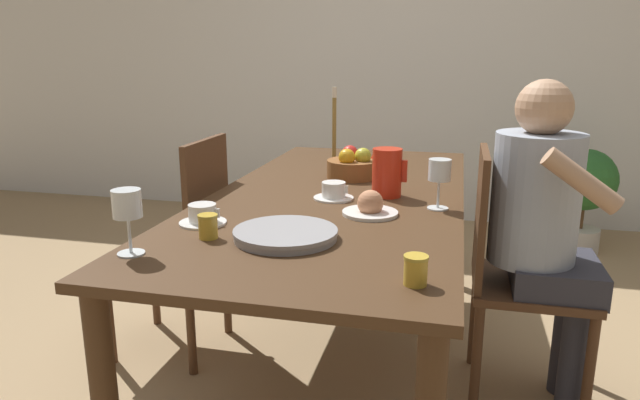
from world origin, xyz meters
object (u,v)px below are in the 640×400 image
wine_glass_water (440,172)px  potted_plant (584,189)px  chair_opposite (183,241)px  fruit_bowl (352,166)px  wine_glass_juice (127,208)px  teacup_across (333,192)px  person_seated (544,220)px  serving_tray (286,234)px  jam_jar_red (416,269)px  chair_person_side (511,270)px  jam_jar_amber (208,225)px  candlestick_tall (334,135)px  red_pitcher (387,172)px  bread_plate (370,207)px  teacup_near_person (203,215)px

wine_glass_water → potted_plant: bearing=65.3°
wine_glass_water → chair_opposite: bearing=174.5°
chair_opposite → fruit_bowl: (0.66, 0.34, 0.29)m
wine_glass_juice → teacup_across: size_ratio=1.20×
person_seated → serving_tray: 0.94m
jam_jar_red → potted_plant: size_ratio=0.11×
chair_opposite → wine_glass_water: 1.12m
chair_person_side → jam_jar_amber: chair_person_side is taller
jam_jar_amber → potted_plant: jam_jar_amber is taller
jam_jar_red → candlestick_tall: 1.46m
chair_person_side → chair_opposite: same height
wine_glass_water → potted_plant: wine_glass_water is taller
candlestick_tall → potted_plant: 1.90m
red_pitcher → wine_glass_juice: size_ratio=1.02×
red_pitcher → candlestick_tall: bearing=121.5°
chair_person_side → chair_opposite: size_ratio=1.00×
chair_opposite → teacup_across: chair_opposite is taller
red_pitcher → jam_jar_red: (0.18, -0.85, -0.05)m
potted_plant → jam_jar_red: bearing=-109.0°
candlestick_tall → bread_plate: bearing=-69.3°
jam_jar_amber → chair_opposite: bearing=124.0°
red_pitcher → teacup_across: (-0.19, -0.09, -0.07)m
person_seated → bread_plate: person_seated is taller
bread_plate → person_seated: bearing=17.5°
wine_glass_water → fruit_bowl: (-0.39, 0.44, -0.08)m
serving_tray → bread_plate: size_ratio=1.63×
serving_tray → jam_jar_amber: bearing=-168.3°
chair_person_side → candlestick_tall: 1.06m
teacup_near_person → potted_plant: teacup_near_person is taller
person_seated → jam_jar_red: person_seated is taller
jam_jar_amber → potted_plant: bearing=57.5°
red_pitcher → serving_tray: size_ratio=0.60×
wine_glass_juice → jam_jar_amber: 0.25m
chair_person_side → potted_plant: 1.89m
wine_glass_juice → teacup_near_person: wine_glass_juice is taller
teacup_near_person → wine_glass_juice: bearing=-102.1°
candlestick_tall → jam_jar_amber: bearing=-96.3°
chair_person_side → fruit_bowl: bearing=-117.9°
person_seated → teacup_across: (-0.76, -0.00, 0.06)m
chair_person_side → wine_glass_water: bearing=-72.5°
chair_person_side → teacup_across: (-0.67, -0.03, 0.27)m
candlestick_tall → chair_opposite: bearing=-133.2°
bread_plate → fruit_bowl: 0.59m
wine_glass_water → candlestick_tall: (-0.52, 0.67, 0.02)m
serving_tray → jam_jar_amber: (-0.23, -0.05, 0.02)m
wine_glass_water → candlestick_tall: size_ratio=0.47×
chair_opposite → red_pitcher: (0.85, 0.04, 0.33)m
chair_person_side → candlestick_tall: (-0.80, 0.58, 0.39)m
bread_plate → potted_plant: (1.09, 2.01, -0.34)m
bread_plate → wine_glass_juice: bearing=-136.5°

